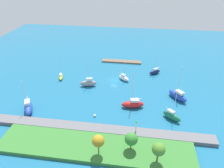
{
  "coord_description": "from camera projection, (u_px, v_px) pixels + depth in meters",
  "views": [
    {
      "loc": [
        -9.96,
        73.95,
        41.57
      ],
      "look_at": [
        0.0,
        5.59,
        1.5
      ],
      "focal_mm": 33.81,
      "sensor_mm": 36.0,
      "label": 1
    }
  ],
  "objects": [
    {
      "name": "sailboat_white_far_south",
      "position": [
        124.0,
        78.0,
        85.01
      ],
      "size": [
        5.14,
        4.8,
        7.95
      ],
      "rotation": [
        0.0,
        0.0,
        2.43
      ],
      "color": "white",
      "rests_on": "water"
    },
    {
      "name": "sailboat_navy_by_breakwater",
      "position": [
        155.0,
        72.0,
        89.74
      ],
      "size": [
        5.27,
        4.34,
        9.97
      ],
      "rotation": [
        0.0,
        0.0,
        0.61
      ],
      "color": "#141E4C",
      "rests_on": "water"
    },
    {
      "name": "mooring_buoy_white",
      "position": [
        95.0,
        116.0,
        65.15
      ],
      "size": [
        0.83,
        0.83,
        0.83
      ],
      "primitive_type": "sphere",
      "color": "white",
      "rests_on": "water"
    },
    {
      "name": "shoreline_park",
      "position": [
        95.0,
        147.0,
        54.06
      ],
      "size": [
        50.36,
        10.38,
        0.99
      ],
      "primitive_type": "cube",
      "color": "#387A33",
      "rests_on": "ground"
    },
    {
      "name": "water",
      "position": [
        114.0,
        80.0,
        85.4
      ],
      "size": [
        160.0,
        160.0,
        0.0
      ],
      "primitive_type": "plane",
      "color": "#1E668C",
      "rests_on": "ground"
    },
    {
      "name": "harbor_beacon",
      "position": [
        136.0,
        125.0,
        57.05
      ],
      "size": [
        0.56,
        0.56,
        3.73
      ],
      "color": "silver",
      "rests_on": "breakwater"
    },
    {
      "name": "pier_dock",
      "position": [
        121.0,
        61.0,
        100.77
      ],
      "size": [
        18.6,
        3.05,
        0.69
      ],
      "primitive_type": "cube",
      "color": "brown",
      "rests_on": "ground"
    },
    {
      "name": "sailboat_yellow_lone_north",
      "position": [
        61.0,
        77.0,
        86.26
      ],
      "size": [
        2.75,
        5.04,
        8.88
      ],
      "rotation": [
        0.0,
        0.0,
        1.86
      ],
      "color": "yellow",
      "rests_on": "water"
    },
    {
      "name": "sailboat_blue_near_pier",
      "position": [
        178.0,
        95.0,
        73.13
      ],
      "size": [
        7.02,
        7.71,
        11.91
      ],
      "rotation": [
        0.0,
        0.0,
        5.41
      ],
      "color": "#2347B2",
      "rests_on": "water"
    },
    {
      "name": "park_tree_east",
      "position": [
        98.0,
        141.0,
        49.49
      ],
      "size": [
        2.97,
        2.97,
        5.64
      ],
      "color": "brown",
      "rests_on": "shoreline_park"
    },
    {
      "name": "sailboat_green_outer_mooring",
      "position": [
        172.0,
        116.0,
        63.63
      ],
      "size": [
        5.76,
        5.13,
        9.74
      ],
      "rotation": [
        0.0,
        0.0,
        2.46
      ],
      "color": "#19724C",
      "rests_on": "water"
    },
    {
      "name": "park_tree_mideast",
      "position": [
        131.0,
        139.0,
        51.14
      ],
      "size": [
        3.24,
        3.24,
        4.96
      ],
      "color": "brown",
      "rests_on": "shoreline_park"
    },
    {
      "name": "sailboat_blue_along_channel",
      "position": [
        28.0,
        107.0,
        67.03
      ],
      "size": [
        5.62,
        7.93,
        11.31
      ],
      "rotation": [
        0.0,
        0.0,
        2.04
      ],
      "color": "#2347B2",
      "rests_on": "water"
    },
    {
      "name": "sailboat_red_lone_south",
      "position": [
        133.0,
        104.0,
        68.9
      ],
      "size": [
        7.62,
        3.74,
        13.07
      ],
      "rotation": [
        0.0,
        0.0,
        0.17
      ],
      "color": "red",
      "rests_on": "water"
    },
    {
      "name": "park_tree_center",
      "position": [
        159.0,
        149.0,
        47.55
      ],
      "size": [
        3.07,
        3.07,
        5.5
      ],
      "color": "brown",
      "rests_on": "shoreline_park"
    },
    {
      "name": "breakwater",
      "position": [
        100.0,
        129.0,
        59.66
      ],
      "size": [
        63.26,
        3.55,
        1.09
      ],
      "primitive_type": "cube",
      "color": "slate",
      "rests_on": "ground"
    },
    {
      "name": "sailboat_gray_mid_basin",
      "position": [
        88.0,
        83.0,
        80.74
      ],
      "size": [
        6.5,
        3.2,
        10.74
      ],
      "rotation": [
        0.0,
        0.0,
        0.22
      ],
      "color": "gray",
      "rests_on": "water"
    }
  ]
}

